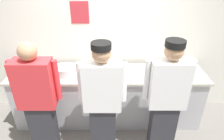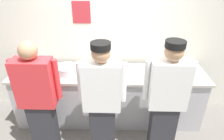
{
  "view_description": "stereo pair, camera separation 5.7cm",
  "coord_description": "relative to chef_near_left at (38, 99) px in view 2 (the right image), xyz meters",
  "views": [
    {
      "loc": [
        0.07,
        -2.39,
        2.48
      ],
      "look_at": [
        0.06,
        0.34,
        1.0
      ],
      "focal_mm": 31.63,
      "sensor_mm": 36.0,
      "label": 1
    },
    {
      "loc": [
        0.13,
        -2.39,
        2.48
      ],
      "look_at": [
        0.06,
        0.34,
        1.0
      ],
      "focal_mm": 31.63,
      "sensor_mm": 36.0,
      "label": 2
    }
  ],
  "objects": [
    {
      "name": "chefs_knife",
      "position": [
        -0.06,
        0.81,
        0.04
      ],
      "size": [
        0.28,
        0.03,
        0.02
      ],
      "color": "#B7BABF",
      "rests_on": "prep_counter"
    },
    {
      "name": "chef_near_left",
      "position": [
        0.0,
        0.0,
        0.0
      ],
      "size": [
        0.62,
        0.24,
        1.71
      ],
      "color": "#2D2D33",
      "rests_on": "ground"
    },
    {
      "name": "plate_stack_front",
      "position": [
        0.93,
        0.64,
        0.08
      ],
      "size": [
        0.23,
        0.23,
        0.1
      ],
      "color": "white",
      "rests_on": "prep_counter"
    },
    {
      "name": "deli_cup",
      "position": [
        1.69,
        0.54,
        0.07
      ],
      "size": [
        0.09,
        0.09,
        0.09
      ],
      "primitive_type": "cylinder",
      "color": "white",
      "rests_on": "prep_counter"
    },
    {
      "name": "chef_center",
      "position": [
        0.85,
        -0.04,
        0.01
      ],
      "size": [
        0.62,
        0.24,
        1.71
      ],
      "color": "#2D2D33",
      "rests_on": "ground"
    },
    {
      "name": "sheet_tray",
      "position": [
        1.29,
        0.63,
        0.04
      ],
      "size": [
        0.48,
        0.43,
        0.02
      ],
      "primitive_type": "cube",
      "rotation": [
        0.0,
        0.0,
        -0.23
      ],
      "color": "#B7BABF",
      "rests_on": "prep_counter"
    },
    {
      "name": "ramekin_yellow_sauce",
      "position": [
        1.46,
        0.86,
        0.06
      ],
      "size": [
        0.08,
        0.08,
        0.05
      ],
      "color": "white",
      "rests_on": "prep_counter"
    },
    {
      "name": "ground_plane",
      "position": [
        0.9,
        0.31,
        -0.9
      ],
      "size": [
        9.0,
        9.0,
        0.0
      ],
      "primitive_type": "plane",
      "color": "slate"
    },
    {
      "name": "wall_back",
      "position": [
        0.9,
        1.15,
        0.49
      ],
      "size": [
        4.89,
        0.11,
        2.78
      ],
      "color": "silver",
      "rests_on": "ground"
    },
    {
      "name": "squeeze_bottle_secondary",
      "position": [
        0.76,
        0.52,
        0.13
      ],
      "size": [
        0.06,
        0.06,
        0.21
      ],
      "color": "#56A333",
      "rests_on": "prep_counter"
    },
    {
      "name": "prep_counter",
      "position": [
        0.9,
        0.68,
        -0.43
      ],
      "size": [
        3.12,
        0.69,
        0.94
      ],
      "color": "#B2B2B7",
      "rests_on": "ground"
    },
    {
      "name": "ramekin_red_sauce",
      "position": [
        0.57,
        0.51,
        0.06
      ],
      "size": [
        0.1,
        0.1,
        0.05
      ],
      "color": "white",
      "rests_on": "prep_counter"
    },
    {
      "name": "chef_far_right",
      "position": [
        1.68,
        0.0,
        0.02
      ],
      "size": [
        0.62,
        0.24,
        1.73
      ],
      "color": "#2D2D33",
      "rests_on": "ground"
    },
    {
      "name": "mixing_bowl_steel",
      "position": [
        0.23,
        0.64,
        0.09
      ],
      "size": [
        0.33,
        0.33,
        0.13
      ],
      "primitive_type": "cylinder",
      "color": "#B7BABF",
      "rests_on": "prep_counter"
    },
    {
      "name": "squeeze_bottle_primary",
      "position": [
        1.69,
        0.75,
        0.13
      ],
      "size": [
        0.06,
        0.06,
        0.21
      ],
      "color": "orange",
      "rests_on": "prep_counter"
    }
  ]
}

